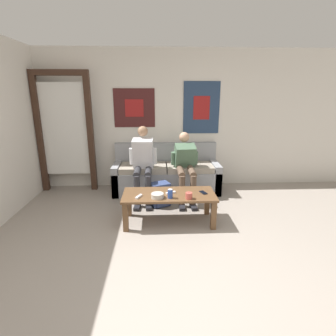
{
  "coord_description": "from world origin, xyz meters",
  "views": [
    {
      "loc": [
        -0.16,
        -2.04,
        1.75
      ],
      "look_at": [
        0.01,
        1.78,
        0.67
      ],
      "focal_mm": 28.0,
      "sensor_mm": 36.0,
      "label": 1
    }
  ],
  "objects_px": {
    "pillar_candle": "(189,196)",
    "drink_can_blue": "(170,194)",
    "coffee_table": "(169,198)",
    "cell_phone": "(203,193)",
    "person_seated_teen": "(185,164)",
    "game_controller_near_left": "(139,197)",
    "game_controller_near_right": "(171,193)",
    "person_seated_adult": "(143,161)",
    "ceramic_bowl": "(157,195)",
    "backpack": "(160,195)",
    "couch": "(166,175)"
  },
  "relations": [
    {
      "from": "game_controller_near_right",
      "to": "cell_phone",
      "type": "bearing_deg",
      "value": 0.37
    },
    {
      "from": "person_seated_teen",
      "to": "game_controller_near_left",
      "type": "xyz_separation_m",
      "value": [
        -0.73,
        -1.0,
        -0.17
      ]
    },
    {
      "from": "person_seated_adult",
      "to": "ceramic_bowl",
      "type": "bearing_deg",
      "value": -77.31
    },
    {
      "from": "backpack",
      "to": "pillar_candle",
      "type": "relative_size",
      "value": 3.92
    },
    {
      "from": "pillar_candle",
      "to": "game_controller_near_right",
      "type": "xyz_separation_m",
      "value": [
        -0.23,
        0.2,
        -0.03
      ]
    },
    {
      "from": "coffee_table",
      "to": "cell_phone",
      "type": "bearing_deg",
      "value": 0.54
    },
    {
      "from": "game_controller_near_left",
      "to": "person_seated_teen",
      "type": "bearing_deg",
      "value": 53.92
    },
    {
      "from": "pillar_candle",
      "to": "drink_can_blue",
      "type": "distance_m",
      "value": 0.25
    },
    {
      "from": "pillar_candle",
      "to": "drink_can_blue",
      "type": "height_order",
      "value": "drink_can_blue"
    },
    {
      "from": "person_seated_teen",
      "to": "backpack",
      "type": "xyz_separation_m",
      "value": [
        -0.43,
        -0.3,
        -0.43
      ]
    },
    {
      "from": "backpack",
      "to": "person_seated_adult",
      "type": "bearing_deg",
      "value": 132.26
    },
    {
      "from": "person_seated_adult",
      "to": "game_controller_near_right",
      "type": "height_order",
      "value": "person_seated_adult"
    },
    {
      "from": "backpack",
      "to": "ceramic_bowl",
      "type": "bearing_deg",
      "value": -93.64
    },
    {
      "from": "couch",
      "to": "coffee_table",
      "type": "xyz_separation_m",
      "value": [
        -0.01,
        -1.27,
        0.06
      ]
    },
    {
      "from": "backpack",
      "to": "game_controller_near_right",
      "type": "height_order",
      "value": "game_controller_near_right"
    },
    {
      "from": "person_seated_teen",
      "to": "backpack",
      "type": "relative_size",
      "value": 2.93
    },
    {
      "from": "person_seated_teen",
      "to": "game_controller_near_right",
      "type": "xyz_separation_m",
      "value": [
        -0.3,
        -0.88,
        -0.17
      ]
    },
    {
      "from": "cell_phone",
      "to": "person_seated_teen",
      "type": "bearing_deg",
      "value": 100.15
    },
    {
      "from": "person_seated_adult",
      "to": "drink_can_blue",
      "type": "distance_m",
      "value": 1.13
    },
    {
      "from": "person_seated_adult",
      "to": "pillar_candle",
      "type": "xyz_separation_m",
      "value": [
        0.64,
        -1.08,
        -0.2
      ]
    },
    {
      "from": "person_seated_adult",
      "to": "cell_phone",
      "type": "xyz_separation_m",
      "value": [
        0.87,
        -0.88,
        -0.23
      ]
    },
    {
      "from": "coffee_table",
      "to": "game_controller_near_left",
      "type": "relative_size",
      "value": 8.79
    },
    {
      "from": "drink_can_blue",
      "to": "backpack",
      "type": "bearing_deg",
      "value": 99.4
    },
    {
      "from": "ceramic_bowl",
      "to": "pillar_candle",
      "type": "bearing_deg",
      "value": -6.54
    },
    {
      "from": "person_seated_teen",
      "to": "game_controller_near_right",
      "type": "bearing_deg",
      "value": -108.55
    },
    {
      "from": "game_controller_near_right",
      "to": "pillar_candle",
      "type": "bearing_deg",
      "value": -41.09
    },
    {
      "from": "ceramic_bowl",
      "to": "person_seated_teen",
      "type": "bearing_deg",
      "value": 64.95
    },
    {
      "from": "pillar_candle",
      "to": "backpack",
      "type": "bearing_deg",
      "value": 115.34
    },
    {
      "from": "ceramic_bowl",
      "to": "game_controller_near_right",
      "type": "xyz_separation_m",
      "value": [
        0.19,
        0.15,
        -0.02
      ]
    },
    {
      "from": "coffee_table",
      "to": "backpack",
      "type": "relative_size",
      "value": 3.35
    },
    {
      "from": "person_seated_teen",
      "to": "cell_phone",
      "type": "relative_size",
      "value": 7.43
    },
    {
      "from": "person_seated_adult",
      "to": "person_seated_teen",
      "type": "height_order",
      "value": "person_seated_adult"
    },
    {
      "from": "coffee_table",
      "to": "game_controller_near_right",
      "type": "bearing_deg",
      "value": 3.56
    },
    {
      "from": "person_seated_teen",
      "to": "pillar_candle",
      "type": "bearing_deg",
      "value": -93.7
    },
    {
      "from": "game_controller_near_left",
      "to": "couch",
      "type": "bearing_deg",
      "value": 73.15
    },
    {
      "from": "backpack",
      "to": "pillar_candle",
      "type": "xyz_separation_m",
      "value": [
        0.37,
        -0.77,
        0.29
      ]
    },
    {
      "from": "coffee_table",
      "to": "person_seated_adult",
      "type": "height_order",
      "value": "person_seated_adult"
    },
    {
      "from": "person_seated_teen",
      "to": "ceramic_bowl",
      "type": "bearing_deg",
      "value": -115.05
    },
    {
      "from": "backpack",
      "to": "game_controller_near_left",
      "type": "distance_m",
      "value": 0.8
    },
    {
      "from": "person_seated_adult",
      "to": "ceramic_bowl",
      "type": "distance_m",
      "value": 1.07
    },
    {
      "from": "coffee_table",
      "to": "ceramic_bowl",
      "type": "relative_size",
      "value": 7.39
    },
    {
      "from": "coffee_table",
      "to": "pillar_candle",
      "type": "relative_size",
      "value": 13.12
    },
    {
      "from": "couch",
      "to": "person_seated_teen",
      "type": "relative_size",
      "value": 1.72
    },
    {
      "from": "person_seated_teen",
      "to": "drink_can_blue",
      "type": "relative_size",
      "value": 8.99
    },
    {
      "from": "coffee_table",
      "to": "drink_can_blue",
      "type": "distance_m",
      "value": 0.21
    },
    {
      "from": "couch",
      "to": "cell_phone",
      "type": "relative_size",
      "value": 12.79
    },
    {
      "from": "person_seated_adult",
      "to": "pillar_candle",
      "type": "distance_m",
      "value": 1.27
    },
    {
      "from": "pillar_candle",
      "to": "game_controller_near_right",
      "type": "bearing_deg",
      "value": 138.91
    },
    {
      "from": "coffee_table",
      "to": "backpack",
      "type": "bearing_deg",
      "value": 101.27
    },
    {
      "from": "person_seated_teen",
      "to": "cell_phone",
      "type": "distance_m",
      "value": 0.91
    }
  ]
}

